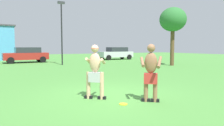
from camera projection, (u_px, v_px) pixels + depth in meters
ground_plane at (110, 96)px, 6.97m from camera, size 80.00×80.00×0.00m
player_with_cap at (95, 69)px, 6.47m from camera, size 0.77×0.83×1.71m
player_in_red at (151, 71)px, 6.12m from camera, size 0.81×0.81×1.72m
frisbee at (123, 104)px, 5.90m from camera, size 0.24×0.24×0.03m
car_red_mid_lot at (26, 55)px, 21.48m from camera, size 4.36×2.14×1.58m
car_silver_far_end at (116, 53)px, 26.85m from camera, size 4.32×2.06×1.58m
lamp_post at (62, 26)px, 18.47m from camera, size 0.60×0.24×5.63m
tree_right_field at (173, 20)px, 17.91m from camera, size 2.29×2.29×5.03m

